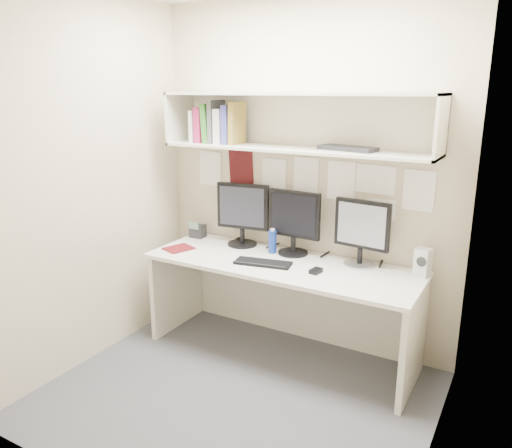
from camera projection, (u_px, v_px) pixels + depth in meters
The scene contains 19 objects.
floor at pixel (236, 396), 3.26m from camera, with size 2.40×2.00×0.01m, color #434348.
wall_back at pixel (304, 177), 3.76m from camera, with size 2.40×0.02×2.60m, color #B9AA8D.
wall_front at pixel (105, 248), 2.08m from camera, with size 2.40×0.02×2.60m, color #B9AA8D.
wall_left at pixel (88, 184), 3.49m from camera, with size 0.02×2.00×2.60m, color #B9AA8D.
wall_right at pixel (449, 230), 2.34m from camera, with size 0.02×2.00×2.60m, color #B9AA8D.
desk at pixel (281, 308), 3.71m from camera, with size 2.00×0.70×0.73m.
overhead_hutch at pixel (297, 121), 3.53m from camera, with size 2.00×0.38×0.40m.
pinned_papers at pixel (303, 184), 3.76m from camera, with size 1.92×0.01×0.48m, color white, non-canonical shape.
monitor_left at pixel (243, 212), 3.95m from camera, with size 0.43×0.24×0.50m.
monitor_center at pixel (294, 220), 3.73m from camera, with size 0.42×0.23×0.48m.
monitor_right at pixel (362, 230), 3.48m from camera, with size 0.41×0.22×0.47m.
keyboard at pixel (263, 263), 3.56m from camera, with size 0.40×0.14×0.02m, color black.
mouse at pixel (316, 271), 3.39m from camera, with size 0.06×0.09×0.03m, color black.
speaker at pixel (423, 262), 3.32m from camera, with size 0.11×0.12×0.19m.
blue_bottle at pixel (272, 241), 3.79m from camera, with size 0.06×0.06×0.19m.
maroon_notebook at pixel (179, 248), 3.90m from camera, with size 0.17×0.21×0.01m, color #5E1014.
desk_phone at pixel (198, 231), 4.20m from camera, with size 0.12×0.11×0.14m.
book_stack at pixel (218, 124), 3.80m from camera, with size 0.40×0.20×0.32m.
hutch_tray at pixel (348, 148), 3.37m from camera, with size 0.40×0.15×0.03m, color black.
Camera 1 is at (1.53, -2.41, 1.94)m, focal length 35.00 mm.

